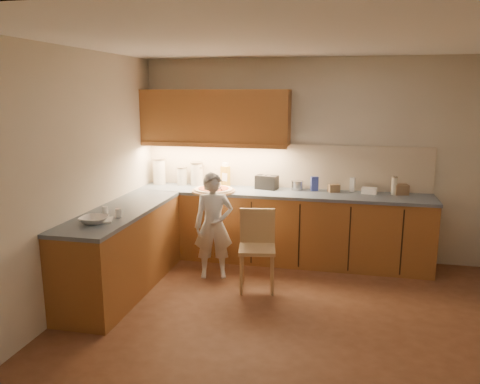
{
  "coord_description": "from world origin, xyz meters",
  "views": [
    {
      "loc": [
        0.39,
        -4.11,
        2.17
      ],
      "look_at": [
        -0.8,
        1.2,
        1.0
      ],
      "focal_mm": 35.0,
      "sensor_mm": 36.0,
      "label": 1
    }
  ],
  "objects_px": {
    "pizza_on_board": "(214,190)",
    "toaster": "(267,182)",
    "wooden_chair": "(257,243)",
    "child": "(214,226)",
    "oil_jug": "(225,176)"
  },
  "relations": [
    {
      "from": "oil_jug",
      "to": "toaster",
      "type": "bearing_deg",
      "value": -3.4
    },
    {
      "from": "wooden_chair",
      "to": "toaster",
      "type": "height_order",
      "value": "toaster"
    },
    {
      "from": "child",
      "to": "oil_jug",
      "type": "relative_size",
      "value": 3.86
    },
    {
      "from": "toaster",
      "to": "oil_jug",
      "type": "bearing_deg",
      "value": -169.97
    },
    {
      "from": "child",
      "to": "wooden_chair",
      "type": "height_order",
      "value": "child"
    },
    {
      "from": "toaster",
      "to": "wooden_chair",
      "type": "bearing_deg",
      "value": -72.82
    },
    {
      "from": "pizza_on_board",
      "to": "toaster",
      "type": "bearing_deg",
      "value": 27.98
    },
    {
      "from": "pizza_on_board",
      "to": "toaster",
      "type": "relative_size",
      "value": 1.78
    },
    {
      "from": "toaster",
      "to": "child",
      "type": "bearing_deg",
      "value": -106.39
    },
    {
      "from": "child",
      "to": "oil_jug",
      "type": "xyz_separation_m",
      "value": [
        -0.08,
        0.88,
        0.44
      ]
    },
    {
      "from": "child",
      "to": "wooden_chair",
      "type": "bearing_deg",
      "value": -34.07
    },
    {
      "from": "oil_jug",
      "to": "child",
      "type": "bearing_deg",
      "value": -84.73
    },
    {
      "from": "child",
      "to": "pizza_on_board",
      "type": "bearing_deg",
      "value": 89.23
    },
    {
      "from": "child",
      "to": "toaster",
      "type": "height_order",
      "value": "child"
    },
    {
      "from": "pizza_on_board",
      "to": "toaster",
      "type": "xyz_separation_m",
      "value": [
        0.63,
        0.33,
        0.07
      ]
    }
  ]
}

